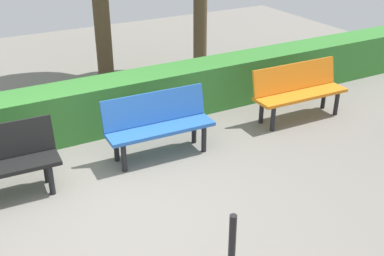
# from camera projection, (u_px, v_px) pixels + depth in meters

# --- Properties ---
(ground_plane) EXTENTS (16.37, 16.37, 0.00)m
(ground_plane) POSITION_uv_depth(u_px,v_px,m) (113.00, 210.00, 5.40)
(ground_plane) COLOR gray
(bench_orange) EXTENTS (1.57, 0.50, 0.86)m
(bench_orange) POSITION_uv_depth(u_px,v_px,m) (298.00, 89.00, 7.45)
(bench_orange) COLOR orange
(bench_orange) RESTS_ON ground_plane
(bench_blue) EXTENTS (1.48, 0.52, 0.86)m
(bench_blue) POSITION_uv_depth(u_px,v_px,m) (158.00, 122.00, 6.37)
(bench_blue) COLOR blue
(bench_blue) RESTS_ON ground_plane
(hedge_row) EXTENTS (12.37, 0.63, 0.76)m
(hedge_row) POSITION_uv_depth(u_px,v_px,m) (128.00, 101.00, 7.28)
(hedge_row) COLOR #387F33
(hedge_row) RESTS_ON ground_plane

